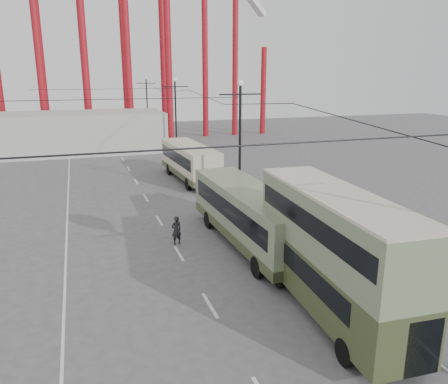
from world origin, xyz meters
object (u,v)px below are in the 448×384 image
object	(u,v)px
single_decker_cream	(190,161)
pedestrian	(176,230)
double_decker_bus	(334,248)
single_decker_green	(249,214)

from	to	relation	value
single_decker_cream	pedestrian	xyz separation A→B (m)	(-4.73, -15.45, -1.02)
double_decker_bus	pedestrian	world-z (taller)	double_decker_bus
single_decker_cream	pedestrian	distance (m)	16.19
double_decker_bus	single_decker_green	distance (m)	8.27
double_decker_bus	single_decker_cream	distance (m)	25.15
double_decker_bus	pedestrian	xyz separation A→B (m)	(-4.34, 9.68, -2.09)
double_decker_bus	pedestrian	distance (m)	10.81
double_decker_bus	pedestrian	bearing A→B (deg)	117.43
double_decker_bus	single_decker_green	world-z (taller)	double_decker_bus
single_decker_green	single_decker_cream	world-z (taller)	single_decker_green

